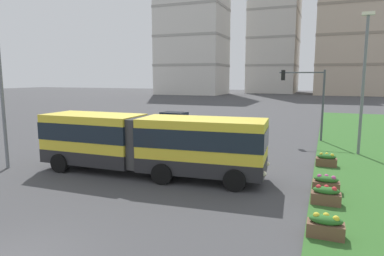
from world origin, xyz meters
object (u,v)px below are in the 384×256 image
Objects in this scene: articulated_bus at (149,143)px; traffic_light_far_right at (308,92)px; car_grey_wagon at (175,121)px; flower_planter_1 at (326,226)px; flower_planter_4 at (326,160)px; apartment_tower_west at (192,24)px; flower_planter_3 at (326,184)px; apartment_tower_westcentre at (275,15)px; apartment_tower_centre at (354,24)px; flower_planter_2 at (326,195)px; streetlight_median at (364,78)px; streetlight_left at (0,73)px.

articulated_bus is 14.78m from traffic_light_far_right.
car_grey_wagon is 4.13× the size of flower_planter_1.
flower_planter_4 is 0.03× the size of apartment_tower_west.
apartment_tower_west reaches higher than car_grey_wagon.
apartment_tower_westcentre is at bearing 99.57° from flower_planter_3.
flower_planter_1 is 17.50m from traffic_light_far_right.
flower_planter_3 is 105.14m from apartment_tower_westcentre.
car_grey_wagon is 89.40m from apartment_tower_westcentre.
flower_planter_3 is 96.95m from apartment_tower_centre.
apartment_tower_centre reaches higher than traffic_light_far_right.
apartment_tower_west is at bearing 116.64° from flower_planter_4.
flower_planter_2 is 14.64m from traffic_light_far_right.
apartment_tower_west is at bearing 115.32° from flower_planter_3.
car_grey_wagon is at bearing 158.06° from streetlight_median.
traffic_light_far_right is 0.62× the size of streetlight_median.
apartment_tower_centre is at bearing 18.63° from apartment_tower_west.
streetlight_median reaches higher than flower_planter_4.
apartment_tower_west is 1.01× the size of apartment_tower_centre.
articulated_bus reaches higher than car_grey_wagon.
articulated_bus is at bearing 12.60° from streetlight_left.
traffic_light_far_right is at bearing 44.73° from streetlight_left.
flower_planter_4 is at bearing -79.99° from apartment_tower_westcentre.
apartment_tower_westcentre reaches higher than flower_planter_2.
streetlight_median reaches higher than articulated_bus.
car_grey_wagon is 72.14m from apartment_tower_west.
apartment_tower_centre is at bearing 81.34° from articulated_bus.
streetlight_median is 0.18× the size of apartment_tower_westcentre.
flower_planter_4 is (0.00, 6.10, 0.00)m from flower_planter_2.
apartment_tower_centre reaches higher than flower_planter_2.
flower_planter_1 is 17.18m from streetlight_left.
car_grey_wagon is at bearing 143.46° from flower_planter_4.
articulated_bus is 1.34× the size of streetlight_median.
streetlight_median is at bearing -92.73° from apartment_tower_centre.
streetlight_left reaches higher than flower_planter_2.
apartment_tower_west reaches higher than flower_planter_3.
traffic_light_far_right is 92.02m from apartment_tower_westcentre.
apartment_tower_west reaches higher than apartment_tower_centre.
flower_planter_1 is at bearing -93.47° from apartment_tower_centre.
apartment_tower_west is at bearing 110.19° from car_grey_wagon.
apartment_tower_centre reaches higher than streetlight_left.
apartment_tower_centre is (6.02, 99.24, 19.68)m from flower_planter_1.
apartment_tower_westcentre reaches higher than flower_planter_1.
apartment_tower_west is (-29.37, 80.25, 18.75)m from articulated_bus.
streetlight_median is (1.90, 8.46, 4.45)m from flower_planter_3.
streetlight_left reaches higher than flower_planter_1.
articulated_bus is 104.10m from apartment_tower_westcentre.
car_grey_wagon is 23.78m from flower_planter_1.
flower_planter_2 is (0.00, 2.94, 0.00)m from flower_planter_1.
flower_planter_4 is at bearing 29.75° from articulated_bus.
apartment_tower_west is 0.81× the size of apartment_tower_westcentre.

